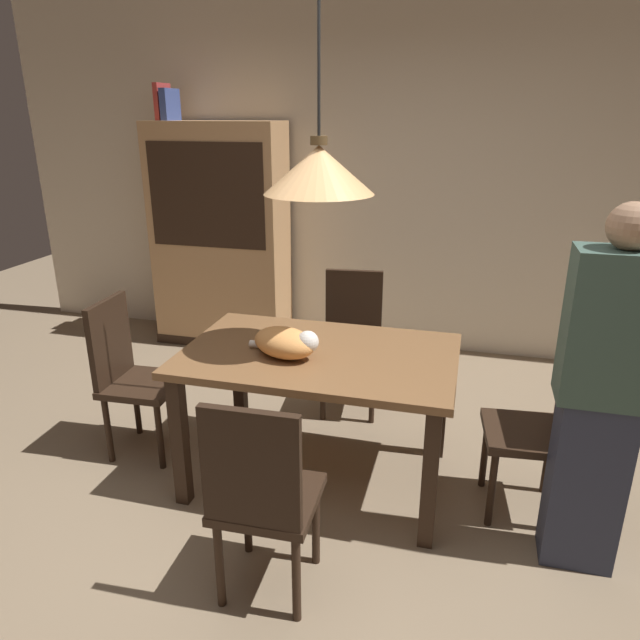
# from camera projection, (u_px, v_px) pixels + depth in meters

# --- Properties ---
(ground) EXTENTS (10.00, 10.00, 0.00)m
(ground) POSITION_uv_depth(u_px,v_px,m) (273.00, 539.00, 2.74)
(ground) COLOR #847056
(back_wall) EXTENTS (6.40, 0.10, 2.90)m
(back_wall) POSITION_uv_depth(u_px,v_px,m) (377.00, 173.00, 4.66)
(back_wall) COLOR beige
(back_wall) RESTS_ON ground
(dining_table) EXTENTS (1.40, 0.90, 0.75)m
(dining_table) POSITION_uv_depth(u_px,v_px,m) (319.00, 370.00, 3.00)
(dining_table) COLOR brown
(dining_table) RESTS_ON ground
(chair_right_side) EXTENTS (0.44, 0.44, 0.93)m
(chair_right_side) POSITION_uv_depth(u_px,v_px,m) (545.00, 420.00, 2.78)
(chair_right_side) COLOR black
(chair_right_side) RESTS_ON ground
(chair_near_front) EXTENTS (0.41, 0.41, 0.93)m
(chair_near_front) POSITION_uv_depth(u_px,v_px,m) (261.00, 493.00, 2.24)
(chair_near_front) COLOR black
(chair_near_front) RESTS_ON ground
(chair_left_side) EXTENTS (0.42, 0.42, 0.93)m
(chair_left_side) POSITION_uv_depth(u_px,v_px,m) (130.00, 371.00, 3.31)
(chair_left_side) COLOR black
(chair_left_side) RESTS_ON ground
(chair_far_back) EXTENTS (0.44, 0.44, 0.93)m
(chair_far_back) POSITION_uv_depth(u_px,v_px,m) (352.00, 335.00, 3.84)
(chair_far_back) COLOR black
(chair_far_back) RESTS_ON ground
(cat_sleeping) EXTENTS (0.41, 0.32, 0.16)m
(cat_sleeping) POSITION_uv_depth(u_px,v_px,m) (286.00, 343.00, 2.88)
(cat_sleeping) COLOR #E59951
(cat_sleeping) RESTS_ON dining_table
(pendant_lamp) EXTENTS (0.52, 0.52, 1.30)m
(pendant_lamp) POSITION_uv_depth(u_px,v_px,m) (319.00, 169.00, 2.65)
(pendant_lamp) COLOR #E0A86B
(hutch_bookcase) EXTENTS (1.12, 0.45, 1.85)m
(hutch_bookcase) POSITION_uv_depth(u_px,v_px,m) (221.00, 241.00, 4.85)
(hutch_bookcase) COLOR tan
(hutch_bookcase) RESTS_ON ground
(book_red_tall) EXTENTS (0.04, 0.22, 0.28)m
(book_red_tall) POSITION_uv_depth(u_px,v_px,m) (163.00, 102.00, 4.58)
(book_red_tall) COLOR #B73833
(book_red_tall) RESTS_ON hutch_bookcase
(book_blue_wide) EXTENTS (0.06, 0.24, 0.24)m
(book_blue_wide) POSITION_uv_depth(u_px,v_px,m) (170.00, 104.00, 4.57)
(book_blue_wide) COLOR #384C93
(book_blue_wide) RESTS_ON hutch_bookcase
(person_standing) EXTENTS (0.36, 0.22, 1.61)m
(person_standing) POSITION_uv_depth(u_px,v_px,m) (600.00, 398.00, 2.36)
(person_standing) COLOR #2D3347
(person_standing) RESTS_ON ground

